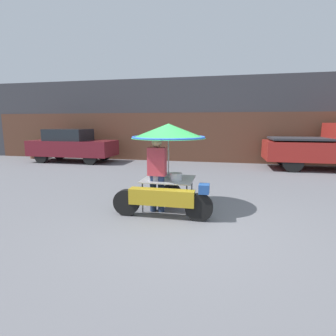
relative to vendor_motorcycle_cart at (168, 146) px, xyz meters
name	(u,v)px	position (x,y,z in m)	size (l,w,h in m)	color
ground_plane	(187,222)	(0.54, -0.66, -1.42)	(36.00, 36.00, 0.00)	slate
shopfront_building	(212,121)	(0.54, 8.42, 0.60)	(28.00, 2.06, 4.08)	#38383D
vendor_motorcycle_cart	(168,146)	(0.00, 0.00, 0.00)	(2.06, 1.63, 1.90)	black
vendor_person	(157,170)	(-0.20, -0.18, -0.52)	(0.38, 0.22, 1.62)	navy
parked_car	(72,145)	(-6.15, 6.10, -0.60)	(4.13, 1.65, 1.61)	black
pickup_truck	(332,147)	(5.44, 6.19, -0.49)	(4.89, 1.81, 1.91)	black
potted_plant	(34,149)	(-8.91, 6.79, -0.90)	(0.80, 0.80, 0.95)	brown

